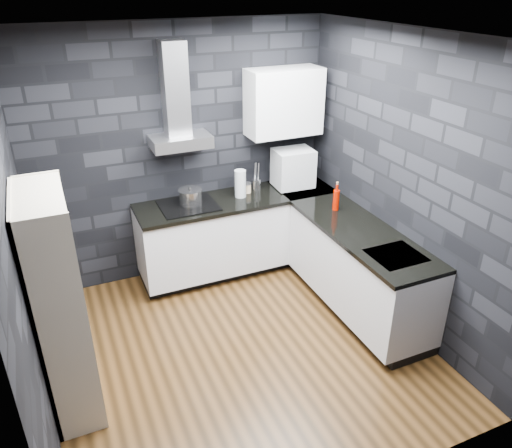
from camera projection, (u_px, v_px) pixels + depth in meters
ground at (241, 348)px, 4.57m from camera, size 3.20×3.20×0.00m
ceiling at (235, 36)px, 3.35m from camera, size 3.20×3.20×0.00m
wall_back at (181, 155)px, 5.29m from camera, size 3.20×0.05×2.70m
wall_front at (353, 339)px, 2.63m from camera, size 3.20×0.05×2.70m
wall_left at (16, 258)px, 3.38m from camera, size 0.05×3.20×2.70m
wall_right at (404, 185)px, 4.54m from camera, size 0.05×3.20×2.70m
toekick_back at (237, 263)px, 5.82m from camera, size 2.18×0.50×0.10m
toekick_right at (358, 303)px, 5.11m from camera, size 0.50×1.78×0.10m
counter_back_cab at (238, 232)px, 5.60m from camera, size 2.20×0.60×0.76m
counter_right_cab at (359, 268)px, 4.90m from camera, size 0.60×1.80×0.76m
counter_back_top at (238, 200)px, 5.41m from camera, size 2.20×0.62×0.04m
counter_right_top at (362, 233)px, 4.72m from camera, size 0.62×1.80×0.04m
counter_corner_top at (302, 188)px, 5.70m from camera, size 0.62×0.62×0.04m
hood_body at (181, 142)px, 5.02m from camera, size 0.60×0.34×0.12m
hood_chimney at (175, 89)px, 4.85m from camera, size 0.24×0.20×0.90m
upper_cabinet at (284, 102)px, 5.30m from camera, size 0.80×0.35×0.70m
cooktop at (188, 205)px, 5.21m from camera, size 0.58×0.50×0.01m
sink_rim at (396, 256)px, 4.31m from camera, size 0.44×0.40×0.01m
pot at (190, 197)px, 5.21m from camera, size 0.28×0.28×0.14m
glass_vase at (240, 184)px, 5.36m from camera, size 0.16×0.16×0.30m
storage_jar at (247, 188)px, 5.51m from camera, size 0.10×0.10×0.10m
utensil_crock at (256, 184)px, 5.57m from camera, size 0.11×0.11×0.13m
appliance_garage at (293, 168)px, 5.58m from camera, size 0.44×0.35×0.42m
red_bottle at (336, 200)px, 5.08m from camera, size 0.08×0.08×0.21m
bookshelf at (60, 307)px, 3.64m from camera, size 0.40×0.82×1.80m
fruit_bowl at (60, 308)px, 3.56m from camera, size 0.32×0.32×0.06m
book_red at (66, 332)px, 3.89m from camera, size 0.18×0.03×0.24m
book_second at (60, 327)px, 3.91m from camera, size 0.15×0.06×0.21m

